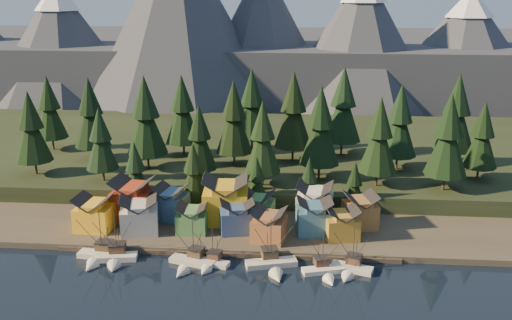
# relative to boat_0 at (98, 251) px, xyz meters

# --- Properties ---
(ground) EXTENTS (500.00, 500.00, 0.00)m
(ground) POSITION_rel_boat_0_xyz_m (28.90, -10.92, -2.21)
(ground) COLOR black
(ground) RESTS_ON ground
(shore_strip) EXTENTS (400.00, 50.00, 1.50)m
(shore_strip) POSITION_rel_boat_0_xyz_m (28.90, 29.08, -1.46)
(shore_strip) COLOR #3E382D
(shore_strip) RESTS_ON ground
(hillside) EXTENTS (420.00, 100.00, 6.00)m
(hillside) POSITION_rel_boat_0_xyz_m (28.90, 79.08, 0.79)
(hillside) COLOR black
(hillside) RESTS_ON ground
(dock) EXTENTS (80.00, 4.00, 1.00)m
(dock) POSITION_rel_boat_0_xyz_m (28.90, 5.58, -1.71)
(dock) COLOR #4A3F34
(dock) RESTS_ON ground
(mountain_ridge) EXTENTS (560.00, 190.00, 90.00)m
(mountain_ridge) POSITION_rel_boat_0_xyz_m (24.71, 202.67, 23.84)
(mountain_ridge) COLOR #404552
(mountain_ridge) RESTS_ON ground
(boat_0) EXTENTS (11.12, 11.92, 11.98)m
(boat_0) POSITION_rel_boat_0_xyz_m (0.00, 0.00, 0.00)
(boat_0) COLOR silver
(boat_0) RESTS_ON ground
(boat_1) EXTENTS (9.80, 10.45, 12.34)m
(boat_1) POSITION_rel_boat_0_xyz_m (4.23, -0.57, 0.27)
(boat_1) COLOR beige
(boat_1) RESTS_ON ground
(boat_2) EXTENTS (11.21, 11.70, 11.34)m
(boat_2) POSITION_rel_boat_0_xyz_m (21.42, -1.36, -0.17)
(boat_2) COLOR beige
(boat_2) RESTS_ON ground
(boat_3) EXTENTS (8.40, 8.89, 10.00)m
(boat_3) POSITION_rel_boat_0_xyz_m (26.02, -1.17, -0.24)
(boat_3) COLOR beige
(boat_3) RESTS_ON ground
(boat_4) EXTENTS (12.22, 12.80, 12.32)m
(boat_4) POSITION_rel_boat_0_xyz_m (39.90, -0.93, 0.00)
(boat_4) COLOR beige
(boat_4) RESTS_ON ground
(boat_5) EXTENTS (9.84, 10.27, 10.35)m
(boat_5) POSITION_rel_boat_0_xyz_m (51.33, -2.75, -0.31)
(boat_5) COLOR white
(boat_5) RESTS_ON ground
(boat_6) EXTENTS (9.79, 10.30, 11.20)m
(boat_6) POSITION_rel_boat_0_xyz_m (57.02, -1.37, -0.05)
(boat_6) COLOR beige
(boat_6) RESTS_ON ground
(house_front_0) EXTENTS (9.20, 8.75, 8.70)m
(house_front_0) POSITION_rel_boat_0_xyz_m (-5.44, 13.48, 3.86)
(house_front_0) COLOR gold
(house_front_0) RESTS_ON shore_strip
(house_front_1) EXTENTS (10.63, 10.36, 9.22)m
(house_front_1) POSITION_rel_boat_0_xyz_m (6.26, 12.50, 4.13)
(house_front_1) COLOR beige
(house_front_1) RESTS_ON shore_strip
(house_front_2) EXTENTS (7.55, 7.61, 7.18)m
(house_front_2) POSITION_rel_boat_0_xyz_m (19.07, 14.11, 3.06)
(house_front_2) COLOR #498347
(house_front_2) RESTS_ON shore_strip
(house_front_3) EXTENTS (9.72, 9.42, 8.35)m
(house_front_3) POSITION_rel_boat_0_xyz_m (30.13, 15.05, 3.67)
(house_front_3) COLOR #375283
(house_front_3) RESTS_ON shore_strip
(house_front_4) EXTENTS (9.00, 9.48, 7.76)m
(house_front_4) POSITION_rel_boat_0_xyz_m (38.41, 10.85, 3.36)
(house_front_4) COLOR brown
(house_front_4) RESTS_ON shore_strip
(house_front_5) EXTENTS (9.26, 8.59, 8.84)m
(house_front_5) POSITION_rel_boat_0_xyz_m (49.19, 15.71, 3.93)
(house_front_5) COLOR #376582
(house_front_5) RESTS_ON shore_strip
(house_front_6) EXTENTS (8.96, 8.62, 7.76)m
(house_front_6) POSITION_rel_boat_0_xyz_m (55.73, 13.33, 3.36)
(house_front_6) COLOR #AA802B
(house_front_6) RESTS_ON shore_strip
(house_back_0) EXTENTS (10.97, 10.61, 10.98)m
(house_back_0) POSITION_rel_boat_0_xyz_m (2.43, 20.79, 5.05)
(house_back_0) COLOR #9E3218
(house_back_0) RESTS_ON shore_strip
(house_back_1) EXTENTS (9.24, 9.32, 8.88)m
(house_back_1) POSITION_rel_boat_0_xyz_m (12.09, 21.89, 3.95)
(house_back_1) COLOR #3A5E8A
(house_back_1) RESTS_ON shore_strip
(house_back_2) EXTENTS (12.03, 11.17, 12.03)m
(house_back_2) POSITION_rel_boat_0_xyz_m (26.58, 21.14, 5.60)
(house_back_2) COLOR gold
(house_back_2) RESTS_ON shore_strip
(house_back_3) EXTENTS (8.81, 8.08, 8.00)m
(house_back_3) POSITION_rel_boat_0_xyz_m (34.88, 21.81, 3.49)
(house_back_3) COLOR #48844C
(house_back_3) RESTS_ON shore_strip
(house_back_4) EXTENTS (9.99, 9.67, 9.85)m
(house_back_4) POSITION_rel_boat_0_xyz_m (49.39, 23.88, 4.46)
(house_back_4) COLOR silver
(house_back_4) RESTS_ON shore_strip
(house_back_5) EXTENTS (9.38, 9.45, 8.78)m
(house_back_5) POSITION_rel_boat_0_xyz_m (60.77, 20.35, 3.90)
(house_back_5) COLOR olive
(house_back_5) RESTS_ON shore_strip
(tree_hill_0) EXTENTS (10.85, 10.85, 25.27)m
(tree_hill_0) POSITION_rel_boat_0_xyz_m (-33.10, 41.08, 17.60)
(tree_hill_0) COLOR #332319
(tree_hill_0) RESTS_ON hillside
(tree_hill_1) EXTENTS (11.47, 11.47, 26.73)m
(tree_hill_1) POSITION_rel_boat_0_xyz_m (-21.10, 57.08, 18.40)
(tree_hill_1) COLOR #332319
(tree_hill_1) RESTS_ON hillside
(tree_hill_2) EXTENTS (9.29, 9.29, 21.63)m
(tree_hill_2) POSITION_rel_boat_0_xyz_m (-11.10, 37.08, 15.61)
(tree_hill_2) COLOR #332319
(tree_hill_2) RESTS_ON hillside
(tree_hill_3) EXTENTS (12.39, 12.39, 28.85)m
(tree_hill_3) POSITION_rel_boat_0_xyz_m (-1.10, 49.08, 19.56)
(tree_hill_3) COLOR #332319
(tree_hill_3) RESTS_ON hillside
(tree_hill_4) EXTENTS (11.54, 11.54, 26.88)m
(tree_hill_4) POSITION_rel_boat_0_xyz_m (6.90, 64.08, 18.48)
(tree_hill_4) COLOR #332319
(tree_hill_4) RESTS_ON hillside
(tree_hill_5) EXTENTS (9.66, 9.66, 22.49)m
(tree_hill_5) POSITION_rel_boat_0_xyz_m (16.90, 39.08, 16.08)
(tree_hill_5) COLOR #332319
(tree_hill_5) RESTS_ON hillside
(tree_hill_6) EXTENTS (11.57, 11.57, 26.95)m
(tree_hill_6) POSITION_rel_boat_0_xyz_m (24.90, 54.08, 18.52)
(tree_hill_6) COLOR #332319
(tree_hill_6) RESTS_ON hillside
(tree_hill_7) EXTENTS (10.42, 10.42, 24.28)m
(tree_hill_7) POSITION_rel_boat_0_xyz_m (34.90, 37.08, 17.06)
(tree_hill_7) COLOR #332319
(tree_hill_7) RESTS_ON hillside
(tree_hill_8) EXTENTS (12.40, 12.40, 28.88)m
(tree_hill_8) POSITION_rel_boat_0_xyz_m (42.90, 61.08, 19.58)
(tree_hill_8) COLOR #332319
(tree_hill_8) RESTS_ON hillside
(tree_hill_9) EXTENTS (11.78, 11.78, 27.44)m
(tree_hill_9) POSITION_rel_boat_0_xyz_m (50.90, 44.08, 18.79)
(tree_hill_9) COLOR #332319
(tree_hill_9) RESTS_ON hillside
(tree_hill_10) EXTENTS (12.61, 12.61, 29.37)m
(tree_hill_10) POSITION_rel_boat_0_xyz_m (58.90, 69.08, 19.84)
(tree_hill_10) COLOR #332319
(tree_hill_10) RESTS_ON hillside
(tree_hill_11) EXTENTS (10.94, 10.94, 25.48)m
(tree_hill_11) POSITION_rel_boat_0_xyz_m (66.90, 39.08, 17.71)
(tree_hill_11) COLOR #332319
(tree_hill_11) RESTS_ON hillside
(tree_hill_12) EXTENTS (11.26, 11.26, 26.23)m
(tree_hill_12) POSITION_rel_boat_0_xyz_m (74.90, 55.08, 18.13)
(tree_hill_12) COLOR #332319
(tree_hill_12) RESTS_ON hillside
(tree_hill_13) EXTENTS (11.59, 11.59, 27.01)m
(tree_hill_13) POSITION_rel_boat_0_xyz_m (84.90, 37.08, 18.55)
(tree_hill_13) COLOR #332319
(tree_hill_13) RESTS_ON hillside
(tree_hill_14) EXTENTS (12.32, 12.32, 28.70)m
(tree_hill_14) POSITION_rel_boat_0_xyz_m (92.90, 61.08, 19.48)
(tree_hill_14) COLOR #332319
(tree_hill_14) RESTS_ON hillside
(tree_hill_15) EXTENTS (12.06, 12.06, 28.08)m
(tree_hill_15) POSITION_rel_boat_0_xyz_m (28.90, 71.08, 19.14)
(tree_hill_15) COLOR #332319
(tree_hill_15) RESTS_ON hillside
(tree_hill_16) EXTENTS (10.90, 10.90, 25.40)m
(tree_hill_16) POSITION_rel_boat_0_xyz_m (-39.10, 67.08, 17.67)
(tree_hill_16) COLOR #332319
(tree_hill_16) RESTS_ON hillside
(tree_hill_17) EXTENTS (9.89, 9.89, 23.03)m
(tree_hill_17) POSITION_rel_boat_0_xyz_m (96.90, 47.08, 16.37)
(tree_hill_17) COLOR #332319
(tree_hill_17) RESTS_ON hillside
(tree_shore_0) EXTENTS (8.01, 8.01, 18.65)m
(tree_shore_0) POSITION_rel_boat_0_xyz_m (0.90, 29.08, 9.47)
(tree_shore_0) COLOR #332319
(tree_shore_0) RESTS_ON shore_strip
(tree_shore_1) EXTENTS (8.04, 8.04, 18.72)m
(tree_shore_1) POSITION_rel_boat_0_xyz_m (16.90, 29.08, 9.52)
(tree_shore_1) COLOR #332319
(tree_shore_1) RESTS_ON shore_strip
(tree_shore_2) EXTENTS (6.64, 6.64, 15.47)m
(tree_shore_2) POSITION_rel_boat_0_xyz_m (33.90, 29.08, 7.73)
(tree_shore_2) COLOR #332319
(tree_shore_2) RESTS_ON shore_strip
(tree_shore_3) EXTENTS (6.65, 6.65, 15.49)m
(tree_shore_3) POSITION_rel_boat_0_xyz_m (47.90, 29.08, 7.74)
(tree_shore_3) COLOR #332319
(tree_shore_3) RESTS_ON shore_strip
(tree_shore_4) EXTENTS (6.24, 6.24, 14.54)m
(tree_shore_4) POSITION_rel_boat_0_xyz_m (59.90, 29.08, 7.22)
(tree_shore_4) COLOR #332319
(tree_shore_4) RESTS_ON shore_strip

